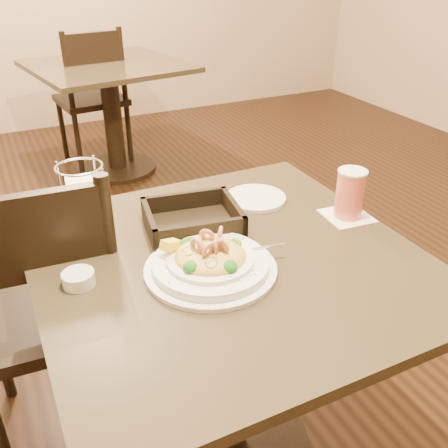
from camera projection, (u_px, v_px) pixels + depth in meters
name	position (u px, v px, depth m)	size (l,w,h in m)	color
main_table	(227.00, 329.00, 1.32)	(0.90, 0.90, 0.73)	black
background_table	(111.00, 100.00, 3.25)	(1.03, 1.03, 0.73)	black
dining_chair_near	(46.00, 310.00, 1.39)	(0.45, 0.45, 0.93)	black
dining_chair_far	(93.00, 95.00, 3.35)	(0.46, 0.46, 0.93)	black
pasta_bowl	(210.00, 261.00, 1.14)	(0.34, 0.31, 0.10)	white
drink_glass	(350.00, 194.00, 1.35)	(0.13, 0.13, 0.14)	white
bread_basket	(193.00, 222.00, 1.31)	(0.27, 0.23, 0.07)	black
napkin_caddy	(85.00, 204.00, 1.27)	(0.12, 0.12, 0.19)	silver
side_plate	(256.00, 198.00, 1.47)	(0.18, 0.18, 0.01)	white
butter_ramekin	(79.00, 279.00, 1.10)	(0.07, 0.07, 0.03)	white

